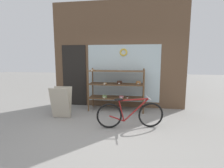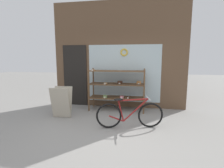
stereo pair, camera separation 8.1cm
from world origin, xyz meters
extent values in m
plane|color=gray|center=(0.00, 0.00, 0.00)|extent=(30.00, 30.00, 0.00)
cube|color=brown|center=(0.00, 2.35, 1.76)|extent=(4.45, 0.08, 3.51)
cube|color=silver|center=(0.20, 2.31, 1.15)|extent=(2.41, 0.02, 1.90)
cube|color=black|center=(-1.52, 2.30, 1.05)|extent=(0.84, 0.03, 2.10)
torus|color=gold|center=(0.20, 2.29, 1.85)|extent=(0.26, 0.06, 0.26)
cylinder|color=brown|center=(-0.84, 1.66, 0.67)|extent=(0.04, 0.04, 1.33)
cylinder|color=brown|center=(0.87, 1.66, 0.67)|extent=(0.04, 0.04, 1.33)
cylinder|color=brown|center=(-0.84, 2.19, 0.67)|extent=(0.04, 0.04, 1.33)
cylinder|color=brown|center=(0.87, 2.19, 0.67)|extent=(0.04, 0.04, 1.33)
cube|color=brown|center=(0.02, 1.92, 0.41)|extent=(1.75, 0.58, 0.02)
cube|color=brown|center=(0.02, 1.92, 0.85)|extent=(1.75, 0.58, 0.02)
cube|color=brown|center=(0.02, 1.92, 1.27)|extent=(1.75, 0.58, 0.02)
cylinder|color=#C67F42|center=(0.70, 2.04, 0.90)|extent=(0.14, 0.14, 0.08)
cube|color=white|center=(0.70, 1.96, 0.87)|extent=(0.05, 0.00, 0.04)
torus|color=#B27A42|center=(-0.73, 1.83, 1.29)|extent=(0.14, 0.14, 0.03)
cube|color=white|center=(-0.73, 1.75, 1.29)|extent=(0.05, 0.00, 0.04)
torus|color=#4C2D1E|center=(0.38, 1.89, 0.43)|extent=(0.13, 0.13, 0.03)
cube|color=white|center=(0.38, 1.82, 0.43)|extent=(0.05, 0.00, 0.04)
cylinder|color=pink|center=(0.19, 1.86, 0.45)|extent=(0.14, 0.14, 0.07)
cube|color=white|center=(0.19, 1.79, 0.43)|extent=(0.05, 0.00, 0.04)
cylinder|color=#7A995B|center=(-0.35, 1.82, 0.45)|extent=(0.14, 0.14, 0.08)
cube|color=white|center=(-0.35, 1.74, 0.43)|extent=(0.05, 0.00, 0.04)
torus|color=tan|center=(-0.33, 1.82, 0.87)|extent=(0.13, 0.13, 0.04)
cube|color=white|center=(-0.33, 1.75, 0.87)|extent=(0.05, 0.00, 0.04)
cylinder|color=#422619|center=(0.11, 1.99, 0.90)|extent=(0.16, 0.16, 0.08)
cube|color=white|center=(0.11, 1.90, 0.87)|extent=(0.05, 0.00, 0.04)
torus|color=black|center=(0.05, 0.42, 0.31)|extent=(0.61, 0.18, 0.61)
torus|color=black|center=(1.03, 0.64, 0.31)|extent=(0.61, 0.18, 0.61)
cylinder|color=maroon|center=(0.68, 0.56, 0.44)|extent=(0.59, 0.16, 0.57)
cylinder|color=maroon|center=(0.62, 0.55, 0.69)|extent=(0.70, 0.19, 0.07)
cylinder|color=maroon|center=(0.33, 0.49, 0.42)|extent=(0.16, 0.07, 0.51)
cylinder|color=maroon|center=(0.22, 0.46, 0.24)|extent=(0.36, 0.11, 0.17)
ellipsoid|color=black|center=(0.27, 0.47, 0.70)|extent=(0.23, 0.14, 0.06)
cylinder|color=#B2B2B7|center=(0.96, 0.63, 0.73)|extent=(0.13, 0.45, 0.02)
cube|color=#B2A893|center=(-1.41, 0.86, 0.44)|extent=(0.53, 0.22, 0.86)
cube|color=#B2A893|center=(-1.41, 1.04, 0.44)|extent=(0.53, 0.22, 0.86)
camera|label=1|loc=(0.75, -3.51, 1.68)|focal=28.00mm
camera|label=2|loc=(0.83, -3.50, 1.68)|focal=28.00mm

